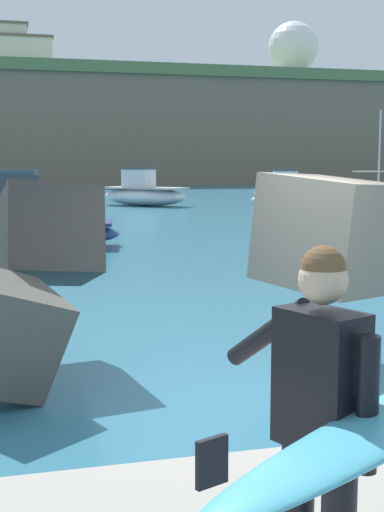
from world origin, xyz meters
TOP-DOWN VIEW (x-y plane):
  - ground_plane at (0.00, 0.00)m, footprint 400.00×400.00m
  - surfer_with_board at (-1.11, -3.96)m, footprint 2.07×1.45m
  - boat_near_centre at (5.15, 32.81)m, footprint 5.16×5.04m
  - boat_far_centre at (12.74, 29.83)m, footprint 4.76×3.18m
  - boat_far_right at (-1.97, 13.92)m, footprint 5.45×2.79m
  - headland_bluff at (5.23, 83.26)m, footprint 90.20×32.79m
  - radar_dome at (37.90, 89.71)m, footprint 7.06×7.06m
  - station_building_west at (0.02, 84.76)m, footprint 7.76×5.56m

SIDE VIEW (x-z plane):
  - ground_plane at x=0.00m, z-range 0.00..0.00m
  - boat_far_centre at x=12.74m, z-range -0.41..1.67m
  - boat_far_right at x=-1.97m, z-range -0.44..1.74m
  - boat_near_centre at x=5.15m, z-range -0.36..1.78m
  - surfer_with_board at x=-1.11m, z-range 0.39..2.16m
  - headland_bluff at x=5.23m, z-range 0.02..12.82m
  - station_building_west at x=0.02m, z-range 12.81..17.66m
  - radar_dome at x=37.90m, z-range 13.15..22.69m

